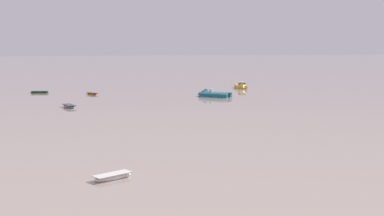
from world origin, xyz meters
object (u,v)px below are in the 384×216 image
object	(u,v)px
rowboat_moored_1	(113,177)
motorboat_moored_2	(241,87)
rowboat_moored_0	(92,94)
rowboat_moored_4	(69,106)
rowboat_moored_2	(40,92)
motorboat_moored_0	(211,95)

from	to	relation	value
rowboat_moored_1	motorboat_moored_2	distance (m)	74.86
rowboat_moored_0	rowboat_moored_4	distance (m)	19.23
rowboat_moored_2	rowboat_moored_4	size ratio (longest dim) A/B	0.93
rowboat_moored_4	motorboat_moored_2	bearing A→B (deg)	-70.33
motorboat_moored_0	rowboat_moored_0	bearing A→B (deg)	21.51
rowboat_moored_2	rowboat_moored_0	bearing A→B (deg)	160.08
motorboat_moored_2	rowboat_moored_2	bearing A→B (deg)	-81.31
rowboat_moored_1	rowboat_moored_4	size ratio (longest dim) A/B	0.82
motorboat_moored_0	motorboat_moored_2	bearing A→B (deg)	-83.46
rowboat_moored_1	rowboat_moored_0	bearing A→B (deg)	-121.13
rowboat_moored_0	rowboat_moored_4	world-z (taller)	rowboat_moored_4
rowboat_moored_2	motorboat_moored_2	distance (m)	40.84
motorboat_moored_0	rowboat_moored_2	bearing A→B (deg)	18.60
rowboat_moored_0	rowboat_moored_2	xyz separation A→B (m)	(-9.77, 5.25, 0.02)
rowboat_moored_1	rowboat_moored_4	bearing A→B (deg)	-116.01
motorboat_moored_0	rowboat_moored_1	size ratio (longest dim) A/B	2.02
rowboat_moored_1	rowboat_moored_2	size ratio (longest dim) A/B	0.88
motorboat_moored_2	rowboat_moored_1	bearing A→B (deg)	-18.29
rowboat_moored_2	motorboat_moored_2	xyz separation A→B (m)	(40.78, 2.27, 0.17)
motorboat_moored_0	rowboat_moored_1	distance (m)	57.19
motorboat_moored_0	rowboat_moored_1	world-z (taller)	motorboat_moored_0
motorboat_moored_2	rowboat_moored_4	world-z (taller)	motorboat_moored_2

